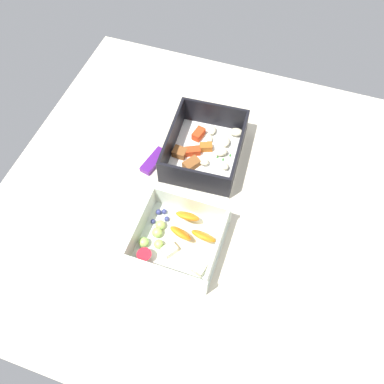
{
  "coord_description": "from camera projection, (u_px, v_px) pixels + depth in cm",
  "views": [
    {
      "loc": [
        -40.76,
        -12.52,
        71.54
      ],
      "look_at": [
        -0.83,
        1.14,
        4.0
      ],
      "focal_mm": 37.39,
      "sensor_mm": 36.0,
      "label": 1
    }
  ],
  "objects": [
    {
      "name": "table_surface",
      "position": [
        199.0,
        198.0,
        0.82
      ],
      "size": [
        80.0,
        80.0,
        2.0
      ],
      "primitive_type": "cube",
      "color": "beige",
      "rests_on": "ground"
    },
    {
      "name": "fruit_bowl",
      "position": [
        178.0,
        239.0,
        0.74
      ],
      "size": [
        15.39,
        15.64,
        5.57
      ],
      "rotation": [
        0.0,
        0.0,
        0.0
      ],
      "color": "silver",
      "rests_on": "table_surface"
    },
    {
      "name": "candy_bar",
      "position": [
        154.0,
        161.0,
        0.85
      ],
      "size": [
        7.37,
        3.95,
        1.2
      ],
      "primitive_type": "cube",
      "rotation": [
        0.0,
        0.0,
        -0.23
      ],
      "color": "#51197A",
      "rests_on": "table_surface"
    },
    {
      "name": "pasta_container",
      "position": [
        205.0,
        150.0,
        0.85
      ],
      "size": [
        19.62,
        16.25,
        6.88
      ],
      "rotation": [
        0.0,
        0.0,
        0.07
      ],
      "color": "white",
      "rests_on": "table_surface"
    }
  ]
}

